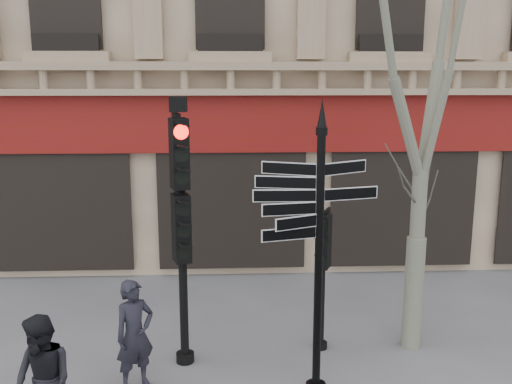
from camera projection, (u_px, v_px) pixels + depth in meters
fingerpost at (320, 203)px, 7.90m from camera, size 1.95×1.95×4.36m
traffic_signal_main at (181, 200)px, 8.89m from camera, size 0.56×0.47×4.35m
traffic_signal_secondary at (323, 256)px, 9.58m from camera, size 0.49×0.43×2.41m
plane_tree at (429, 29)px, 8.90m from camera, size 2.88×2.88×7.65m
pedestrian_a at (135, 335)px, 8.51m from camera, size 0.74×0.70×1.71m
pedestrian_b at (43, 382)px, 7.17m from camera, size 1.07×1.05×1.74m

